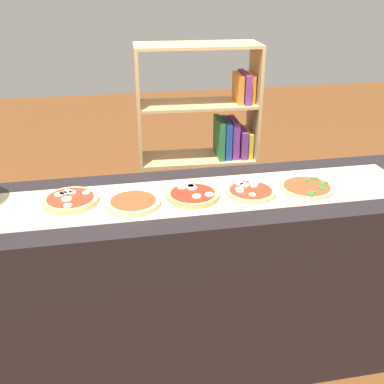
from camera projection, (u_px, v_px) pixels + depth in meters
name	position (u px, v px, depth m)	size (l,w,h in m)	color
ground_plane	(192.00, 353.00, 2.53)	(12.00, 12.00, 0.00)	brown
counter	(192.00, 281.00, 2.33)	(2.36, 0.64, 0.93)	black
parchment_paper	(192.00, 196.00, 2.13)	(2.03, 0.38, 0.00)	tan
pizza_mozzarella_0	(70.00, 200.00, 2.07)	(0.24, 0.24, 0.03)	#DBB26B
pizza_plain_1	(133.00, 203.00, 2.04)	(0.23, 0.23, 0.02)	#E5C17F
pizza_mozzarella_2	(193.00, 195.00, 2.11)	(0.24, 0.24, 0.03)	tan
pizza_mozzarella_3	(250.00, 191.00, 2.15)	(0.23, 0.23, 0.02)	#DBB26B
pizza_spinach_4	(307.00, 188.00, 2.19)	(0.24, 0.24, 0.02)	#E5C17F
bookshelf	(212.00, 169.00, 3.19)	(0.78, 0.34, 1.46)	tan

